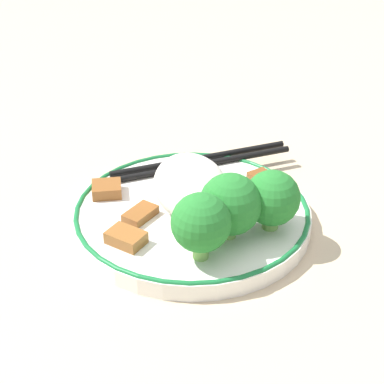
% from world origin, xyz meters
% --- Properties ---
extents(ground_plane, '(3.00, 3.00, 0.00)m').
position_xyz_m(ground_plane, '(0.00, 0.00, 0.00)').
color(ground_plane, '#C6B28E').
extents(plate, '(0.23, 0.23, 0.02)m').
position_xyz_m(plate, '(0.00, 0.00, 0.01)').
color(plate, white).
rests_on(plate, ground_plane).
extents(rice_mound, '(0.11, 0.07, 0.05)m').
position_xyz_m(rice_mound, '(-0.01, -0.00, 0.04)').
color(rice_mound, white).
rests_on(rice_mound, plate).
extents(broccoli_back_left, '(0.05, 0.05, 0.06)m').
position_xyz_m(broccoli_back_left, '(0.08, -0.01, 0.05)').
color(broccoli_back_left, '#7FB756').
rests_on(broccoli_back_left, plate).
extents(broccoli_back_center, '(0.06, 0.06, 0.06)m').
position_xyz_m(broccoli_back_center, '(0.05, 0.03, 0.05)').
color(broccoli_back_center, '#7FB756').
rests_on(broccoli_back_center, plate).
extents(broccoli_back_right, '(0.05, 0.05, 0.06)m').
position_xyz_m(broccoli_back_right, '(0.04, 0.07, 0.05)').
color(broccoli_back_right, '#7FB756').
rests_on(broccoli_back_right, plate).
extents(meat_near_front, '(0.03, 0.03, 0.01)m').
position_xyz_m(meat_near_front, '(-0.04, 0.08, 0.02)').
color(meat_near_front, brown).
rests_on(meat_near_front, plate).
extents(meat_near_left, '(0.04, 0.04, 0.01)m').
position_xyz_m(meat_near_left, '(-0.08, 0.01, 0.02)').
color(meat_near_left, '#9E6633').
rests_on(meat_near_left, plate).
extents(meat_near_right, '(0.03, 0.03, 0.01)m').
position_xyz_m(meat_near_right, '(-0.01, 0.05, 0.02)').
color(meat_near_right, '#9E6633').
rests_on(meat_near_right, plate).
extents(meat_near_back, '(0.03, 0.03, 0.01)m').
position_xyz_m(meat_near_back, '(-0.05, 0.01, 0.02)').
color(meat_near_back, brown).
rests_on(meat_near_back, plate).
extents(meat_on_rice_edge, '(0.04, 0.04, 0.01)m').
position_xyz_m(meat_on_rice_edge, '(0.01, -0.05, 0.02)').
color(meat_on_rice_edge, brown).
rests_on(meat_on_rice_edge, plate).
extents(meat_mid_left, '(0.04, 0.04, 0.01)m').
position_xyz_m(meat_mid_left, '(0.04, -0.07, 0.02)').
color(meat_mid_left, '#995B28').
rests_on(meat_mid_left, plate).
extents(meat_mid_right, '(0.03, 0.03, 0.01)m').
position_xyz_m(meat_mid_right, '(-0.04, -0.08, 0.02)').
color(meat_mid_right, brown).
rests_on(meat_mid_right, plate).
extents(chopsticks, '(0.06, 0.20, 0.01)m').
position_xyz_m(chopsticks, '(-0.09, 0.03, 0.02)').
color(chopsticks, black).
rests_on(chopsticks, plate).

